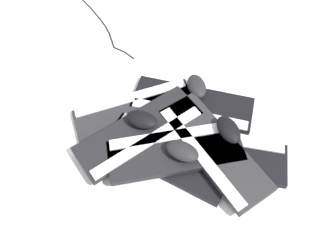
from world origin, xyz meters
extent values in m
plane|color=white|center=(0.00, 0.00, 0.00)|extent=(3.20, 3.20, 0.00)
cube|color=black|center=(0.05, 0.12, 0.01)|extent=(0.20, 0.45, 0.02)
cube|color=silver|center=(0.00, 0.12, 0.03)|extent=(0.09, 0.42, 0.01)
cube|color=black|center=(-0.02, 0.28, 0.01)|extent=(0.23, 0.46, 0.02)
cube|color=#B2B5BA|center=(-0.07, 0.27, 0.03)|extent=(0.12, 0.42, 0.01)
cube|color=black|center=(-0.18, 0.12, 0.01)|extent=(0.21, 0.46, 0.02)
cube|color=silver|center=(-0.13, 0.13, 0.03)|extent=(0.09, 0.42, 0.01)
cube|color=#232326|center=(-0.07, -0.06, 0.01)|extent=(0.40, 0.43, 0.02)
cube|color=silver|center=(-0.12, -0.09, 0.03)|extent=(0.31, 0.34, 0.01)
cube|color=black|center=(0.01, 0.00, 0.04)|extent=(0.45, 0.36, 0.02)
cube|color=silver|center=(0.04, 0.05, 0.06)|extent=(0.37, 0.25, 0.01)
cube|color=black|center=(0.04, 0.14, 0.04)|extent=(0.36, 0.45, 0.02)
cube|color=silver|center=(-0.01, 0.11, 0.06)|extent=(0.26, 0.37, 0.01)
cube|color=#232326|center=(-0.02, 0.26, 0.04)|extent=(0.37, 0.45, 0.02)
cube|color=silver|center=(0.03, 0.22, 0.06)|extent=(0.27, 0.37, 0.01)
ellipsoid|color=black|center=(0.05, 0.17, 0.08)|extent=(0.08, 0.12, 0.04)
ellipsoid|color=black|center=(-0.24, 0.12, 0.05)|extent=(0.13, 0.12, 0.04)
ellipsoid|color=black|center=(-0.08, 0.28, 0.08)|extent=(0.12, 0.12, 0.04)
ellipsoid|color=black|center=(-0.01, 0.00, 0.08)|extent=(0.07, 0.11, 0.04)
cylinder|color=black|center=(-0.33, -0.21, 0.00)|extent=(0.03, 0.05, 0.01)
cylinder|color=black|center=(-0.34, -0.26, 0.00)|extent=(0.02, 0.05, 0.01)
cylinder|color=black|center=(-0.38, -0.31, 0.00)|extent=(0.07, 0.06, 0.01)
cylinder|color=black|center=(-0.43, -0.36, 0.00)|extent=(0.04, 0.04, 0.01)
cylinder|color=black|center=(-0.46, -0.40, 0.00)|extent=(0.04, 0.05, 0.01)
cylinder|color=black|center=(-0.51, -0.46, 0.00)|extent=(0.07, 0.09, 0.01)
cylinder|color=black|center=(-0.55, -0.54, 0.00)|extent=(0.04, 0.07, 0.01)
sphere|color=black|center=(-0.32, -0.18, 0.00)|extent=(0.01, 0.01, 0.01)
sphere|color=black|center=(-0.34, -0.23, 0.00)|extent=(0.01, 0.01, 0.01)
sphere|color=black|center=(-0.35, -0.28, 0.00)|extent=(0.01, 0.01, 0.01)
sphere|color=black|center=(-0.41, -0.34, 0.00)|extent=(0.01, 0.01, 0.01)
sphere|color=black|center=(-0.45, -0.38, 0.00)|extent=(0.01, 0.01, 0.01)
sphere|color=black|center=(-0.48, -0.42, 0.00)|extent=(0.01, 0.01, 0.01)
sphere|color=black|center=(-0.54, -0.50, 0.00)|extent=(0.01, 0.01, 0.01)
camera|label=1|loc=(0.51, 0.30, 1.00)|focal=35.00mm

